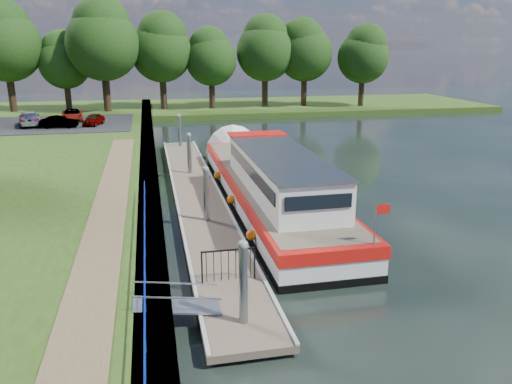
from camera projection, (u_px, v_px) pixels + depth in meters
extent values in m
plane|color=black|center=(241.00, 325.00, 15.04)|extent=(160.00, 160.00, 0.00)
cube|color=#473D2D|center=(149.00, 186.00, 28.48)|extent=(1.10, 90.00, 0.78)
cube|color=#264212|center=(258.00, 107.00, 66.14)|extent=(60.00, 18.00, 0.60)
cube|color=brown|center=(106.00, 222.00, 21.43)|extent=(1.60, 40.00, 0.05)
cube|color=black|center=(58.00, 124.00, 48.22)|extent=(14.00, 12.00, 0.06)
cube|color=#0C2DBF|center=(144.00, 249.00, 16.88)|extent=(0.04, 18.00, 0.04)
cube|color=#0C2DBF|center=(145.00, 259.00, 16.98)|extent=(0.03, 18.00, 0.03)
cylinder|color=#0C2DBF|center=(145.00, 339.00, 12.29)|extent=(0.04, 0.04, 0.72)
cylinder|color=#0C2DBF|center=(145.00, 301.00, 14.16)|extent=(0.04, 0.04, 0.72)
cylinder|color=#0C2DBF|center=(145.00, 271.00, 16.04)|extent=(0.04, 0.04, 0.72)
cylinder|color=#0C2DBF|center=(145.00, 247.00, 17.91)|extent=(0.04, 0.04, 0.72)
cylinder|color=#0C2DBF|center=(145.00, 228.00, 19.79)|extent=(0.04, 0.04, 0.72)
cylinder|color=#0C2DBF|center=(145.00, 212.00, 21.67)|extent=(0.04, 0.04, 0.72)
cylinder|color=#0C2DBF|center=(145.00, 199.00, 23.54)|extent=(0.04, 0.04, 0.72)
cylinder|color=#0C2DBF|center=(145.00, 188.00, 25.42)|extent=(0.04, 0.04, 0.72)
cube|color=brown|center=(197.00, 195.00, 27.15)|extent=(2.50, 30.00, 0.24)
cube|color=#9EA0A3|center=(235.00, 307.00, 15.96)|extent=(2.30, 5.00, 0.30)
cube|color=#9EA0A3|center=(206.00, 223.00, 23.46)|extent=(2.30, 5.00, 0.30)
cube|color=#9EA0A3|center=(191.00, 180.00, 30.97)|extent=(2.30, 5.00, 0.30)
cube|color=#9EA0A3|center=(182.00, 154.00, 38.47)|extent=(2.30, 5.00, 0.30)
cube|color=#9EA0A3|center=(219.00, 191.00, 27.35)|extent=(0.12, 30.00, 0.06)
cube|color=#9EA0A3|center=(175.00, 194.00, 26.87)|extent=(0.12, 30.00, 0.06)
cylinder|color=gray|center=(243.00, 300.00, 14.26)|extent=(0.26, 0.26, 3.40)
sphere|color=gray|center=(243.00, 245.00, 13.78)|extent=(0.30, 0.30, 0.30)
cylinder|color=gray|center=(207.00, 205.00, 22.70)|extent=(0.26, 0.26, 3.40)
sphere|color=gray|center=(205.00, 169.00, 22.22)|extent=(0.30, 0.30, 0.30)
cylinder|color=gray|center=(190.00, 162.00, 31.14)|extent=(0.26, 0.26, 3.40)
sphere|color=gray|center=(189.00, 135.00, 30.66)|extent=(0.30, 0.30, 0.30)
cylinder|color=gray|center=(180.00, 137.00, 39.58)|extent=(0.26, 0.26, 3.40)
sphere|color=gray|center=(179.00, 116.00, 39.10)|extent=(0.30, 0.30, 0.30)
cube|color=#A5A8AD|center=(177.00, 305.00, 14.96)|extent=(2.58, 1.00, 0.43)
cube|color=#A5A8AD|center=(177.00, 298.00, 14.37)|extent=(2.58, 0.04, 0.41)
cube|color=#A5A8AD|center=(175.00, 283.00, 15.27)|extent=(2.58, 0.04, 0.41)
cube|color=black|center=(202.00, 267.00, 16.64)|extent=(0.05, 0.05, 1.15)
cube|color=black|center=(255.00, 263.00, 17.01)|extent=(0.05, 0.05, 1.15)
cube|color=black|center=(228.00, 250.00, 16.67)|extent=(1.85, 0.05, 0.05)
cube|color=black|center=(206.00, 267.00, 16.67)|extent=(0.02, 0.02, 1.10)
cube|color=black|center=(214.00, 266.00, 16.72)|extent=(0.02, 0.02, 1.10)
cube|color=black|center=(221.00, 266.00, 16.77)|extent=(0.02, 0.02, 1.10)
cube|color=black|center=(229.00, 265.00, 16.83)|extent=(0.02, 0.02, 1.10)
cube|color=black|center=(236.00, 264.00, 16.88)|extent=(0.02, 0.02, 1.10)
cube|color=black|center=(243.00, 264.00, 16.93)|extent=(0.02, 0.02, 1.10)
cube|color=black|center=(250.00, 263.00, 16.98)|extent=(0.02, 0.02, 1.10)
cube|color=black|center=(268.00, 203.00, 26.62)|extent=(4.00, 20.00, 0.55)
cube|color=silver|center=(268.00, 192.00, 26.45)|extent=(3.96, 19.90, 0.65)
cube|color=red|center=(268.00, 182.00, 26.29)|extent=(4.04, 20.00, 0.48)
cube|color=brown|center=(268.00, 178.00, 26.22)|extent=(3.68, 19.20, 0.04)
cone|color=silver|center=(234.00, 154.00, 36.22)|extent=(4.00, 1.50, 4.00)
cube|color=silver|center=(280.00, 173.00, 23.63)|extent=(3.00, 11.00, 1.75)
cube|color=gray|center=(280.00, 154.00, 23.37)|extent=(3.10, 11.20, 0.10)
cube|color=black|center=(249.00, 169.00, 23.25)|extent=(0.04, 10.00, 0.55)
cube|color=black|center=(311.00, 166.00, 23.86)|extent=(0.04, 10.00, 0.55)
cube|color=black|center=(256.00, 146.00, 28.76)|extent=(2.60, 0.04, 0.55)
cube|color=black|center=(319.00, 202.00, 18.35)|extent=(2.60, 0.04, 0.55)
cube|color=red|center=(257.00, 134.00, 28.22)|extent=(3.20, 1.60, 0.06)
cylinder|color=gray|center=(375.00, 225.00, 17.22)|extent=(0.05, 0.05, 1.50)
cube|color=red|center=(383.00, 209.00, 17.12)|extent=(0.50, 0.02, 0.35)
sphere|color=orange|center=(251.00, 235.00, 20.38)|extent=(0.44, 0.44, 0.44)
sphere|color=orange|center=(231.00, 200.00, 25.07)|extent=(0.44, 0.44, 0.44)
sphere|color=orange|center=(218.00, 175.00, 29.76)|extent=(0.44, 0.44, 0.44)
imported|color=#594C47|center=(278.00, 200.00, 19.47)|extent=(0.46, 0.66, 1.72)
cylinder|color=#332316|center=(12.00, 95.00, 57.03)|extent=(0.83, 0.83, 4.21)
sphere|color=black|center=(5.00, 46.00, 55.51)|extent=(7.95, 7.95, 7.95)
sphere|color=black|center=(1.00, 27.00, 55.00)|extent=(6.31, 6.31, 6.31)
cylinder|color=#332316|center=(68.00, 98.00, 58.88)|extent=(0.70, 0.70, 3.10)
sphere|color=black|center=(65.00, 63.00, 57.76)|extent=(5.85, 5.85, 5.85)
sphere|color=black|center=(62.00, 50.00, 57.47)|extent=(4.65, 4.65, 4.65)
cylinder|color=#332316|center=(107.00, 94.00, 57.29)|extent=(0.84, 0.84, 4.29)
sphere|color=black|center=(103.00, 44.00, 55.74)|extent=(8.10, 8.10, 8.10)
sphere|color=black|center=(102.00, 25.00, 55.32)|extent=(6.44, 6.44, 6.44)
cylinder|color=#332316|center=(163.00, 93.00, 60.53)|extent=(0.79, 0.79, 3.83)
sphere|color=black|center=(161.00, 51.00, 59.15)|extent=(7.24, 7.24, 7.24)
sphere|color=black|center=(162.00, 35.00, 58.47)|extent=(5.75, 5.75, 5.75)
cylinder|color=#332316|center=(212.00, 95.00, 61.56)|extent=(0.72, 0.72, 3.26)
sphere|color=black|center=(211.00, 60.00, 60.38)|extent=(6.16, 6.16, 6.16)
sphere|color=black|center=(209.00, 47.00, 60.14)|extent=(4.89, 4.89, 4.89)
cylinder|color=#332316|center=(265.00, 92.00, 63.12)|extent=(0.78, 0.78, 3.77)
sphere|color=black|center=(265.00, 52.00, 61.76)|extent=(7.13, 7.13, 7.13)
sphere|color=black|center=(266.00, 37.00, 61.51)|extent=(5.66, 5.66, 5.66)
cylinder|color=#332316|center=(304.00, 91.00, 64.20)|extent=(0.77, 0.77, 3.65)
sphere|color=black|center=(305.00, 54.00, 62.88)|extent=(6.89, 6.89, 6.89)
sphere|color=black|center=(302.00, 40.00, 62.34)|extent=(5.47, 5.47, 5.47)
cylinder|color=#332316|center=(361.00, 92.00, 63.91)|extent=(0.74, 0.74, 3.41)
sphere|color=black|center=(363.00, 57.00, 62.68)|extent=(6.43, 6.43, 6.43)
sphere|color=black|center=(366.00, 44.00, 62.07)|extent=(5.11, 5.11, 5.11)
imported|color=#999999|center=(94.00, 119.00, 47.18)|extent=(2.10, 3.36, 1.07)
imported|color=#999999|center=(59.00, 122.00, 45.63)|extent=(3.32, 1.28, 1.08)
imported|color=#999999|center=(29.00, 119.00, 46.78)|extent=(2.80, 4.90, 1.34)
imported|color=#999999|center=(72.00, 115.00, 49.79)|extent=(2.42, 4.40, 1.17)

